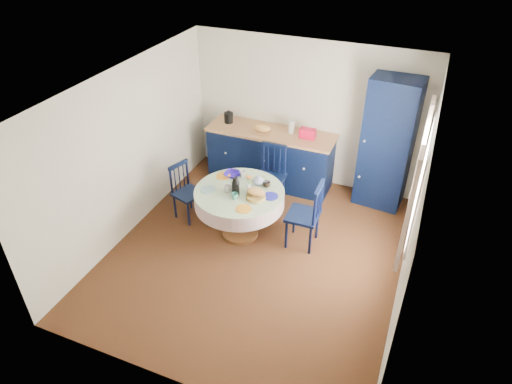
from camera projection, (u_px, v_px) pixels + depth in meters
floor at (256, 252)px, 6.64m from camera, size 4.50×4.50×0.00m
ceiling at (257, 89)px, 5.25m from camera, size 4.50×4.50×0.00m
wall_back at (307, 114)px, 7.67m from camera, size 4.00×0.02×2.50m
wall_left at (128, 152)px, 6.57m from camera, size 0.02×4.50×2.50m
wall_right at (415, 215)px, 5.32m from camera, size 0.02×4.50×2.50m
window at (418, 182)px, 5.41m from camera, size 0.10×1.74×1.45m
kitchen_counter at (270, 156)px, 7.98m from camera, size 2.21×0.69×1.22m
pantry_cabinet at (387, 144)px, 7.14m from camera, size 0.80×0.61×2.16m
dining_table at (240, 198)px, 6.62m from camera, size 1.31×1.31×1.07m
chair_left at (186, 191)px, 7.13m from camera, size 0.50×0.52×0.92m
chair_far at (270, 176)px, 7.41m from camera, size 0.47×0.45×1.03m
chair_right at (306, 214)px, 6.52m from camera, size 0.45×0.48×1.05m
mug_a at (228, 189)px, 6.52m from camera, size 0.12×0.12×0.09m
mug_b at (235, 196)px, 6.36m from camera, size 0.10×0.10×0.10m
mug_c at (267, 184)px, 6.62m from camera, size 0.11×0.11×0.09m
mug_d at (243, 174)px, 6.86m from camera, size 0.10×0.10×0.09m
cobalt_bowl at (233, 174)px, 6.87m from camera, size 0.25×0.25×0.06m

